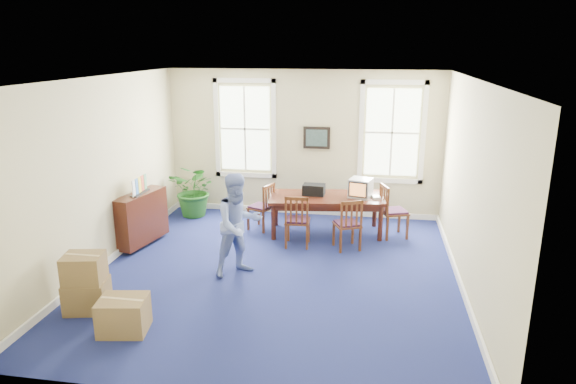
% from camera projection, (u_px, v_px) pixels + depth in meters
% --- Properties ---
extents(floor, '(6.50, 6.50, 0.00)m').
position_uv_depth(floor, '(276.00, 273.00, 8.62)').
color(floor, navy).
rests_on(floor, ground).
extents(ceiling, '(6.50, 6.50, 0.00)m').
position_uv_depth(ceiling, '(275.00, 78.00, 7.74)').
color(ceiling, white).
rests_on(ceiling, ground).
extents(wall_back, '(6.50, 0.00, 6.50)m').
position_uv_depth(wall_back, '(303.00, 144.00, 11.26)').
color(wall_back, '#C8BD8E').
rests_on(wall_back, ground).
extents(wall_front, '(6.50, 0.00, 6.50)m').
position_uv_depth(wall_front, '(215.00, 263.00, 5.10)').
color(wall_front, '#C8BD8E').
rests_on(wall_front, ground).
extents(wall_left, '(0.00, 6.50, 6.50)m').
position_uv_depth(wall_left, '(101.00, 173.00, 8.65)').
color(wall_left, '#C8BD8E').
rests_on(wall_left, ground).
extents(wall_right, '(0.00, 6.50, 6.50)m').
position_uv_depth(wall_right, '(472.00, 189.00, 7.71)').
color(wall_right, '#C8BD8E').
rests_on(wall_right, ground).
extents(baseboard_back, '(6.00, 0.04, 0.12)m').
position_uv_depth(baseboard_back, '(303.00, 211.00, 11.66)').
color(baseboard_back, white).
rests_on(baseboard_back, ground).
extents(baseboard_left, '(0.04, 6.50, 0.12)m').
position_uv_depth(baseboard_left, '(112.00, 258.00, 9.07)').
color(baseboard_left, white).
rests_on(baseboard_left, ground).
extents(baseboard_right, '(0.04, 6.50, 0.12)m').
position_uv_depth(baseboard_right, '(460.00, 282.00, 8.14)').
color(baseboard_right, white).
rests_on(baseboard_right, ground).
extents(window_left, '(1.40, 0.12, 2.20)m').
position_uv_depth(window_left, '(245.00, 129.00, 11.36)').
color(window_left, white).
rests_on(window_left, ground).
extents(window_right, '(1.40, 0.12, 2.20)m').
position_uv_depth(window_right, '(392.00, 133.00, 10.86)').
color(window_right, white).
rests_on(window_right, ground).
extents(wall_picture, '(0.58, 0.06, 0.48)m').
position_uv_depth(wall_picture, '(317.00, 138.00, 11.13)').
color(wall_picture, black).
rests_on(wall_picture, ground).
extents(conference_table, '(2.40, 1.33, 0.78)m').
position_uv_depth(conference_table, '(326.00, 214.00, 10.37)').
color(conference_table, '#3F190E').
rests_on(conference_table, ground).
extents(crt_tv, '(0.51, 0.54, 0.37)m').
position_uv_depth(crt_tv, '(361.00, 188.00, 10.16)').
color(crt_tv, '#B7B7BC').
rests_on(crt_tv, conference_table).
extents(game_console, '(0.19, 0.22, 0.05)m').
position_uv_depth(game_console, '(376.00, 197.00, 10.10)').
color(game_console, white).
rests_on(game_console, conference_table).
extents(equipment_bag, '(0.45, 0.31, 0.22)m').
position_uv_depth(equipment_bag, '(314.00, 190.00, 10.32)').
color(equipment_bag, black).
rests_on(equipment_bag, conference_table).
extents(chair_near_left, '(0.48, 0.48, 1.02)m').
position_uv_depth(chair_near_left, '(298.00, 220.00, 9.67)').
color(chair_near_left, '#673112').
rests_on(chair_near_left, ground).
extents(chair_near_right, '(0.58, 0.58, 0.99)m').
position_uv_depth(chair_near_right, '(347.00, 223.00, 9.53)').
color(chair_near_right, '#673112').
rests_on(chair_near_right, ground).
extents(chair_end_left, '(0.57, 0.57, 0.98)m').
position_uv_depth(chair_end_left, '(261.00, 206.00, 10.56)').
color(chair_end_left, '#673112').
rests_on(chair_end_left, ground).
extents(chair_end_right, '(0.62, 0.62, 1.07)m').
position_uv_depth(chair_end_right, '(394.00, 211.00, 10.12)').
color(chair_end_right, '#673112').
rests_on(chair_end_right, ground).
extents(man, '(1.06, 1.04, 1.72)m').
position_uv_depth(man, '(239.00, 225.00, 8.38)').
color(man, '#7D91D3').
rests_on(man, ground).
extents(credenza, '(0.60, 1.26, 0.96)m').
position_uv_depth(credenza, '(142.00, 221.00, 9.71)').
color(credenza, '#3F190E').
rests_on(credenza, ground).
extents(brochure_rack, '(0.34, 0.75, 0.33)m').
position_uv_depth(brochure_rack, '(140.00, 188.00, 9.53)').
color(brochure_rack, '#99999E').
rests_on(brochure_rack, credenza).
extents(potted_plant, '(1.25, 1.14, 1.20)m').
position_uv_depth(potted_plant, '(195.00, 190.00, 11.34)').
color(potted_plant, '#1C5318').
rests_on(potted_plant, ground).
extents(cardboard_boxes, '(1.84, 1.84, 0.90)m').
position_uv_depth(cardboard_boxes, '(104.00, 279.00, 7.37)').
color(cardboard_boxes, olive).
rests_on(cardboard_boxes, ground).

